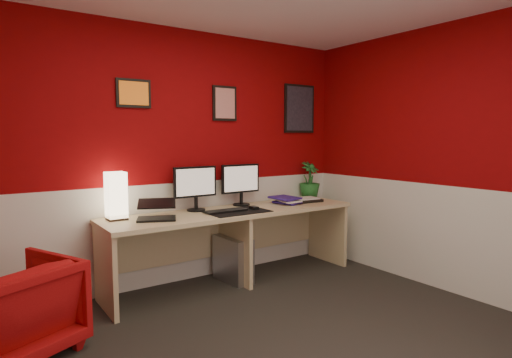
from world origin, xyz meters
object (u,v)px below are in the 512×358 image
monitor_left (196,181)px  monitor_right (241,178)px  pc_tower (233,259)px  laptop (156,207)px  shoji_lamp (116,197)px  zen_tray (304,200)px  potted_plant (310,180)px  armchair (13,309)px  desk (235,246)px

monitor_left → monitor_right: same height
monitor_left → monitor_right: 0.54m
pc_tower → laptop: bearing=179.8°
monitor_left → shoji_lamp: bearing=-179.5°
shoji_lamp → monitor_left: size_ratio=0.69×
laptop → monitor_left: monitor_left is taller
laptop → shoji_lamp: bearing=167.6°
shoji_lamp → laptop: size_ratio=1.21×
monitor_right → zen_tray: bearing=-14.3°
potted_plant → laptop: bearing=-173.3°
laptop → monitor_right: bearing=36.4°
monitor_right → pc_tower: monitor_right is taller
pc_tower → armchair: 2.03m
pc_tower → armchair: size_ratio=0.63×
desk → laptop: bearing=-177.9°
potted_plant → armchair: (-3.15, -0.61, -0.62)m
desk → potted_plant: size_ratio=6.05×
monitor_left → desk: bearing=-29.3°
monitor_left → monitor_right: bearing=1.9°
laptop → potted_plant: 2.01m
monitor_left → laptop: bearing=-156.4°
monitor_right → zen_tray: 0.79m
potted_plant → pc_tower: 1.39m
monitor_left → pc_tower: bearing=-25.1°
armchair → laptop: bearing=173.5°
laptop → monitor_left: (0.49, 0.21, 0.18)m
laptop → monitor_left: 0.57m
laptop → zen_tray: (1.75, 0.05, -0.09)m
shoji_lamp → monitor_left: (0.78, 0.01, 0.09)m
monitor_right → monitor_left: bearing=-178.1°
armchair → monitor_left: bearing=175.1°
desk → potted_plant: potted_plant is taller
monitor_right → zen_tray: monitor_right is taller
laptop → monitor_right: monitor_right is taller
monitor_left → pc_tower: 0.87m
monitor_right → pc_tower: bearing=-141.0°
zen_tray → monitor_right: bearing=165.7°
shoji_lamp → pc_tower: size_ratio=0.89×
laptop → zen_tray: laptop is taller
desk → monitor_right: monitor_right is taller
shoji_lamp → zen_tray: 2.05m
shoji_lamp → potted_plant: (2.28, 0.03, 0.01)m
desk → shoji_lamp: (-1.11, 0.18, 0.56)m
monitor_left → armchair: monitor_left is taller
shoji_lamp → potted_plant: bearing=0.7°
zen_tray → desk: bearing=-178.8°
monitor_left → potted_plant: 1.50m
desk → potted_plant: bearing=9.9°
laptop → potted_plant: potted_plant is taller
desk → zen_tray: 1.01m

